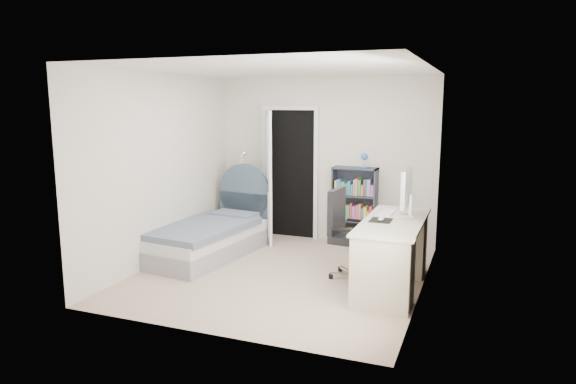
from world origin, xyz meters
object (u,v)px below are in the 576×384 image
(bed, at_px, (211,236))
(desk, at_px, (393,251))
(office_chair, at_px, (346,229))
(bookcase, at_px, (355,209))
(floor_lamp, at_px, (243,204))
(nightstand, at_px, (245,214))

(bed, relative_size, desk, 1.23)
(desk, bearing_deg, bed, 171.04)
(office_chair, bearing_deg, bookcase, 99.64)
(floor_lamp, xyz_separation_m, office_chair, (1.93, -1.11, 0.03))
(bed, relative_size, bookcase, 1.46)
(bookcase, bearing_deg, bed, -144.77)
(floor_lamp, distance_m, bookcase, 1.72)
(nightstand, bearing_deg, desk, -30.23)
(floor_lamp, height_order, desk, floor_lamp)
(nightstand, bearing_deg, bed, -89.05)
(office_chair, bearing_deg, nightstand, 146.56)
(floor_lamp, distance_m, office_chair, 2.23)
(bed, distance_m, floor_lamp, 0.95)
(bed, relative_size, office_chair, 1.87)
(bed, relative_size, nightstand, 3.79)
(floor_lamp, bearing_deg, desk, -27.34)
(bookcase, bearing_deg, floor_lamp, -168.78)
(bed, distance_m, nightstand, 1.12)
(desk, distance_m, office_chair, 0.65)
(nightstand, bearing_deg, bookcase, 3.92)
(nightstand, bearing_deg, floor_lamp, -69.20)
(nightstand, xyz_separation_m, bookcase, (1.76, 0.12, 0.20))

